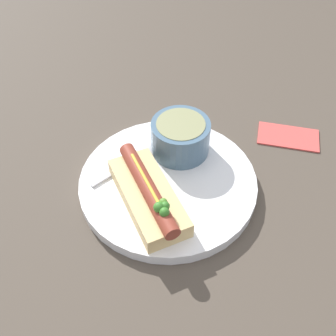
% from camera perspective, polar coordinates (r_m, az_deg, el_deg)
% --- Properties ---
extents(ground_plane, '(4.00, 4.00, 0.00)m').
position_cam_1_polar(ground_plane, '(0.64, 0.00, -2.73)').
color(ground_plane, '#4C4238').
extents(dinner_plate, '(0.29, 0.29, 0.02)m').
position_cam_1_polar(dinner_plate, '(0.64, 0.00, -2.16)').
color(dinner_plate, white).
rests_on(dinner_plate, ground_plane).
extents(hot_dog, '(0.18, 0.15, 0.05)m').
position_cam_1_polar(hot_dog, '(0.58, -2.49, -4.09)').
color(hot_dog, '#E5C17F').
rests_on(hot_dog, dinner_plate).
extents(soup_bowl, '(0.10, 0.10, 0.06)m').
position_cam_1_polar(soup_bowl, '(0.65, 1.82, 4.72)').
color(soup_bowl, slate).
rests_on(soup_bowl, dinner_plate).
extents(spoon, '(0.06, 0.14, 0.01)m').
position_cam_1_polar(spoon, '(0.66, -3.40, 2.09)').
color(spoon, '#B7B7BC').
rests_on(spoon, dinner_plate).
extents(napkin, '(0.12, 0.09, 0.01)m').
position_cam_1_polar(napkin, '(0.76, 17.07, 4.44)').
color(napkin, '#E04C47').
rests_on(napkin, ground_plane).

